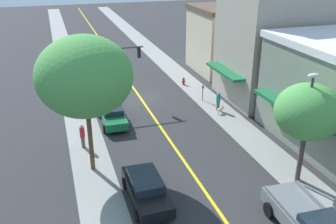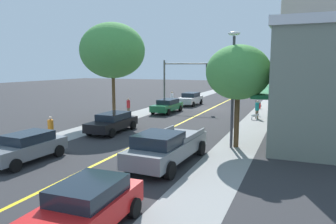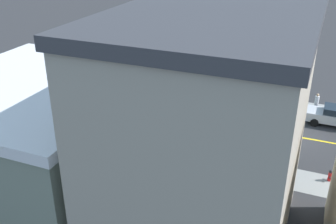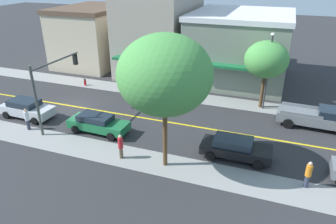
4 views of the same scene
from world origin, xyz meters
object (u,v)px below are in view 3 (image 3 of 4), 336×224
black_sedan_right_curb (139,85)px  pedestrian_red_shirt (220,84)px  parking_meter (256,154)px  green_sedan_right_curb (249,102)px  small_dog (208,154)px  street_tree_left_near (72,79)px  pedestrian_white_shirt (316,103)px  pedestrian_orange_shirt (108,72)px  pedestrian_teal_shirt (217,150)px  street_lamp (71,81)px  grey_sedan_right_curb (71,74)px  grey_pickup_truck (47,101)px  street_tree_right_corner (190,27)px  traffic_light_mast (300,75)px  fire_hydrant (330,175)px

black_sedan_right_curb → pedestrian_red_shirt: (2.72, -7.20, 0.18)m
parking_meter → green_sedan_right_curb: parking_meter is taller
black_sedan_right_curb → small_dog: bearing=136.4°
street_tree_left_near → parking_meter: (0.49, -13.75, -3.53)m
street_tree_left_near → pedestrian_white_shirt: 20.39m
pedestrian_orange_shirt → small_dog: 17.76m
green_sedan_right_curb → pedestrian_teal_shirt: pedestrian_teal_shirt is taller
green_sedan_right_curb → street_lamp: bearing=38.9°
black_sedan_right_curb → parking_meter: bearing=145.3°
pedestrian_orange_shirt → grey_sedan_right_curb: bearing=103.3°
grey_sedan_right_curb → black_sedan_right_curb: grey_sedan_right_curb is taller
street_lamp → pedestrian_orange_shirt: street_lamp is taller
grey_sedan_right_curb → grey_pickup_truck: 7.20m
street_tree_right_corner → parking_meter: (-11.18, -8.76, -5.21)m
black_sedan_right_curb → pedestrian_teal_shirt: bearing=138.0°
grey_sedan_right_curb → grey_pickup_truck: size_ratio=0.69×
grey_pickup_truck → small_dog: bearing=173.6°
green_sedan_right_curb → pedestrian_white_shirt: 5.64m
street_lamp → pedestrian_red_shirt: size_ratio=3.85×
pedestrian_teal_shirt → pedestrian_red_shirt: 12.26m
street_lamp → pedestrian_teal_shirt: (-0.14, -11.45, -3.29)m
grey_sedan_right_curb → small_dog: 19.85m
parking_meter → pedestrian_teal_shirt: 2.57m
street_tree_left_near → traffic_light_mast: street_tree_left_near is taller
traffic_light_mast → grey_pickup_truck: (-6.72, 20.02, -2.89)m
pedestrian_orange_shirt → pedestrian_red_shirt: pedestrian_red_shirt is taller
pedestrian_red_shirt → street_lamp: bearing=-100.1°
street_tree_left_near → green_sedan_right_curb: street_tree_left_near is taller
street_lamp → green_sedan_right_curb: (9.01, -11.74, -3.43)m
street_tree_right_corner → black_sedan_right_curb: 7.23m
street_tree_right_corner → traffic_light_mast: size_ratio=1.51×
green_sedan_right_curb → traffic_light_mast: bearing=-178.0°
parking_meter → small_dog: (-0.30, 3.22, -0.58)m
street_tree_left_near → pedestrian_orange_shirt: size_ratio=3.50×
black_sedan_right_curb → green_sedan_right_curb: bearing=179.5°
fire_hydrant → grey_sedan_right_curb: grey_sedan_right_curb is taller
fire_hydrant → pedestrian_teal_shirt: 7.26m
street_lamp → grey_pickup_truck: (2.33, 4.50, -3.30)m
pedestrian_white_shirt → grey_pickup_truck: bearing=13.4°
street_tree_left_near → small_dog: street_tree_left_near is taller
pedestrian_teal_shirt → grey_pickup_truck: bearing=154.7°
grey_sedan_right_curb → street_tree_left_near: bearing=129.1°
grey_sedan_right_curb → green_sedan_right_curb: size_ratio=0.88×
fire_hydrant → street_lamp: (-0.41, 18.67, 3.81)m
green_sedan_right_curb → grey_pickup_truck: grey_pickup_truck is taller
black_sedan_right_curb → pedestrian_teal_shirt: 13.81m
grey_pickup_truck → small_dog: 15.46m
grey_sedan_right_curb → pedestrian_orange_shirt: 3.79m
fire_hydrant → traffic_light_mast: bearing=20.1°
green_sedan_right_curb → pedestrian_orange_shirt: bearing=-5.0°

